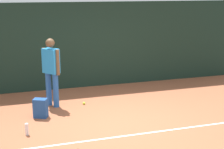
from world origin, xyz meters
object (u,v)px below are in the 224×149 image
(tennis_player, at_px, (51,68))
(water_bottle, at_px, (27,129))
(backpack, at_px, (41,108))
(tennis_ball_near_player, at_px, (84,103))

(tennis_player, distance_m, water_bottle, 1.94)
(tennis_player, bearing_deg, water_bottle, 116.59)
(backpack, distance_m, water_bottle, 0.98)
(tennis_player, distance_m, backpack, 1.08)
(tennis_ball_near_player, bearing_deg, water_bottle, -135.67)
(backpack, bearing_deg, tennis_ball_near_player, -129.70)
(tennis_player, relative_size, tennis_ball_near_player, 25.76)
(tennis_ball_near_player, relative_size, water_bottle, 0.27)
(tennis_player, height_order, tennis_ball_near_player, tennis_player)
(tennis_player, relative_size, water_bottle, 6.97)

